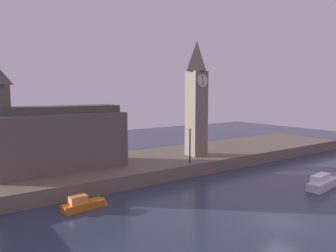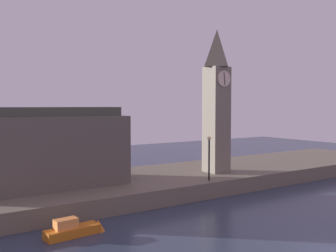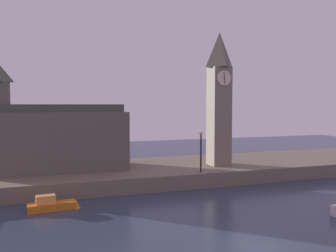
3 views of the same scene
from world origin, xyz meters
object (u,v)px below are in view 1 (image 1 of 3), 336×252
clock_tower (197,96)px  streetlamp (190,141)px  parliament_hall (57,138)px  boat_patrol_orange (87,203)px  boat_ferry_white (325,182)px

clock_tower → streetlamp: bearing=-138.7°
streetlamp → parliament_hall: bearing=157.3°
parliament_hall → boat_patrol_orange: (-0.33, -9.32, -4.54)m
boat_ferry_white → parliament_hall: bearing=141.3°
boat_ferry_white → boat_patrol_orange: boat_ferry_white is taller
parliament_hall → boat_ferry_white: (22.24, -17.84, -4.39)m
clock_tower → parliament_hall: 18.23m
clock_tower → boat_patrol_orange: bearing=-159.3°
clock_tower → streetlamp: 7.15m
parliament_hall → boat_ferry_white: 28.85m
boat_ferry_white → boat_patrol_orange: size_ratio=1.36×
boat_ferry_white → streetlamp: bearing=124.8°
parliament_hall → streetlamp: size_ratio=3.24×
streetlamp → boat_patrol_orange: bearing=-166.0°
boat_ferry_white → boat_patrol_orange: 24.12m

